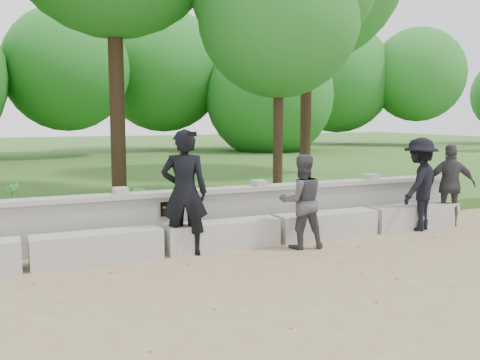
# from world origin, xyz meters

# --- Properties ---
(ground) EXTENTS (80.00, 80.00, 0.00)m
(ground) POSITION_xyz_m (0.00, 0.00, 0.00)
(ground) COLOR #9D8860
(ground) RESTS_ON ground
(lawn) EXTENTS (40.00, 22.00, 0.25)m
(lawn) POSITION_xyz_m (0.00, 14.00, 0.12)
(lawn) COLOR #35581F
(lawn) RESTS_ON ground
(concrete_bench) EXTENTS (11.90, 0.45, 0.45)m
(concrete_bench) POSITION_xyz_m (0.00, 1.90, 0.22)
(concrete_bench) COLOR #A8A59E
(concrete_bench) RESTS_ON ground
(parapet_wall) EXTENTS (12.50, 0.35, 0.90)m
(parapet_wall) POSITION_xyz_m (0.00, 2.60, 0.46)
(parapet_wall) COLOR #9E9C95
(parapet_wall) RESTS_ON ground
(man_main) EXTENTS (0.84, 0.78, 1.96)m
(man_main) POSITION_xyz_m (0.32, 1.80, 0.98)
(man_main) COLOR black
(man_main) RESTS_ON ground
(visitor_left) EXTENTS (0.85, 0.73, 1.54)m
(visitor_left) POSITION_xyz_m (2.20, 1.43, 0.77)
(visitor_left) COLOR #3B3B3F
(visitor_left) RESTS_ON ground
(visitor_mid) EXTENTS (1.30, 1.10, 1.75)m
(visitor_mid) POSITION_xyz_m (4.95, 1.73, 0.88)
(visitor_mid) COLOR black
(visitor_mid) RESTS_ON ground
(visitor_right) EXTENTS (1.00, 0.83, 1.61)m
(visitor_right) POSITION_xyz_m (5.80, 1.80, 0.80)
(visitor_right) COLOR #36363B
(visitor_right) RESTS_ON ground
(tree_near_right) EXTENTS (3.75, 3.75, 6.34)m
(tree_near_right) POSITION_xyz_m (3.73, 5.13, 4.71)
(tree_near_right) COLOR #382619
(tree_near_right) RESTS_ON lawn
(shrub_a) EXTENTS (0.34, 0.36, 0.56)m
(shrub_a) POSITION_xyz_m (-1.45, 3.43, 0.53)
(shrub_a) COLOR #2E8732
(shrub_a) RESTS_ON lawn
(shrub_b) EXTENTS (0.43, 0.45, 0.63)m
(shrub_b) POSITION_xyz_m (-0.04, 3.30, 0.57)
(shrub_b) COLOR #2E8732
(shrub_b) RESTS_ON lawn
(shrub_c) EXTENTS (0.79, 0.75, 0.69)m
(shrub_c) POSITION_xyz_m (2.60, 3.49, 0.59)
(shrub_c) COLOR #2E8732
(shrub_c) RESTS_ON lawn
(shrub_d) EXTENTS (0.44, 0.45, 0.60)m
(shrub_d) POSITION_xyz_m (-2.09, 5.27, 0.55)
(shrub_d) COLOR #2E8732
(shrub_d) RESTS_ON lawn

